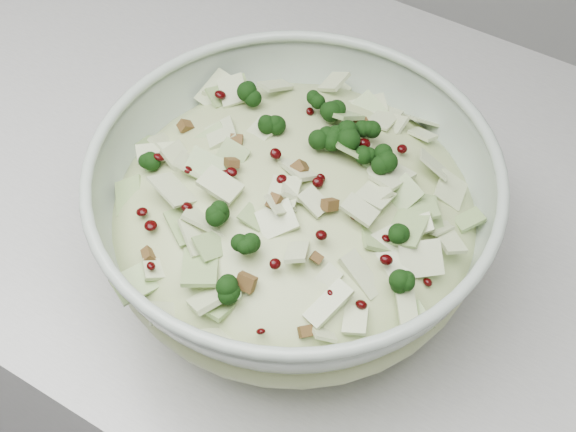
% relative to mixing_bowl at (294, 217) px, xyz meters
% --- Properties ---
extents(mixing_bowl, '(0.41, 0.41, 0.13)m').
position_rel_mixing_bowl_xyz_m(mixing_bowl, '(0.00, 0.00, 0.00)').
color(mixing_bowl, '#AABBAA').
rests_on(mixing_bowl, counter).
extents(salad, '(0.36, 0.36, 0.13)m').
position_rel_mixing_bowl_xyz_m(salad, '(0.00, 0.00, 0.02)').
color(salad, '#ADBD81').
rests_on(salad, mixing_bowl).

